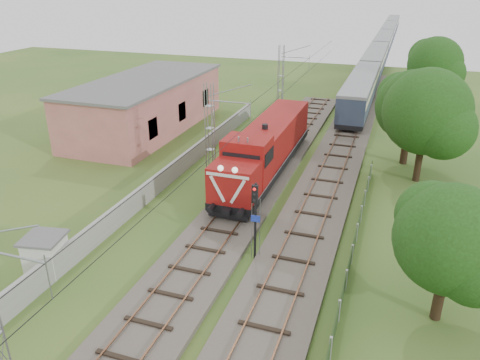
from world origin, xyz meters
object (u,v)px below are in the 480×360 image
at_px(locomotive, 266,147).
at_px(relay_hut, 46,254).
at_px(signal_post, 255,209).
at_px(coach_rake, 383,43).

relative_size(locomotive, relay_hut, 7.48).
xyz_separation_m(locomotive, relay_hut, (-7.40, -16.67, -1.25)).
bearing_deg(locomotive, signal_post, -76.82).
bearing_deg(coach_rake, relay_hut, -98.48).
relative_size(locomotive, signal_post, 3.82).
xyz_separation_m(coach_rake, relay_hut, (-12.40, -83.21, -1.38)).
distance_m(coach_rake, relay_hut, 84.14).
bearing_deg(locomotive, relay_hut, -113.94).
bearing_deg(signal_post, coach_rake, 88.40).
xyz_separation_m(signal_post, relay_hut, (-10.20, -4.69, -2.13)).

